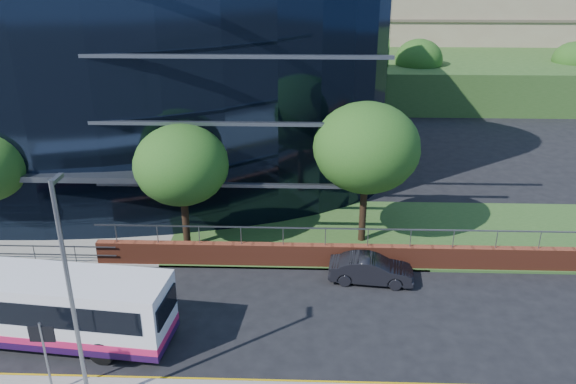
{
  "coord_description": "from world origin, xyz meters",
  "views": [
    {
      "loc": [
        13.04,
        -16.33,
        13.82
      ],
      "look_at": [
        12.21,
        8.0,
        3.61
      ],
      "focal_mm": 35.0,
      "sensor_mm": 36.0,
      "label": 1
    }
  ],
  "objects_px": {
    "streetlight_east": "(71,294)",
    "city_bus": "(38,306)",
    "tree_dist_f": "(574,60)",
    "tree_far_d": "(367,148)",
    "street_sign": "(43,343)",
    "tree_far_c": "(181,165)",
    "tree_dist_e": "(419,59)",
    "parked_car": "(371,269)"
  },
  "relations": [
    {
      "from": "tree_dist_e",
      "to": "city_bus",
      "type": "distance_m",
      "value": 44.1
    },
    {
      "from": "street_sign",
      "to": "tree_dist_e",
      "type": "bearing_deg",
      "value": 64.88
    },
    {
      "from": "tree_far_c",
      "to": "street_sign",
      "type": "bearing_deg",
      "value": -103.29
    },
    {
      "from": "tree_far_d",
      "to": "tree_dist_e",
      "type": "bearing_deg",
      "value": 75.07
    },
    {
      "from": "street_sign",
      "to": "parked_car",
      "type": "bearing_deg",
      "value": 33.47
    },
    {
      "from": "tree_far_d",
      "to": "streetlight_east",
      "type": "height_order",
      "value": "streetlight_east"
    },
    {
      "from": "tree_dist_f",
      "to": "streetlight_east",
      "type": "distance_m",
      "value": 55.74
    },
    {
      "from": "tree_dist_e",
      "to": "streetlight_east",
      "type": "height_order",
      "value": "streetlight_east"
    },
    {
      "from": "tree_dist_f",
      "to": "streetlight_east",
      "type": "bearing_deg",
      "value": -127.58
    },
    {
      "from": "tree_far_c",
      "to": "streetlight_east",
      "type": "xyz_separation_m",
      "value": [
        -1.0,
        -11.17,
        -0.1
      ]
    },
    {
      "from": "tree_far_c",
      "to": "tree_dist_e",
      "type": "relative_size",
      "value": 1.0
    },
    {
      "from": "tree_far_d",
      "to": "tree_dist_f",
      "type": "relative_size",
      "value": 1.23
    },
    {
      "from": "streetlight_east",
      "to": "parked_car",
      "type": "height_order",
      "value": "streetlight_east"
    },
    {
      "from": "street_sign",
      "to": "tree_dist_f",
      "type": "distance_m",
      "value": 56.25
    },
    {
      "from": "city_bus",
      "to": "parked_car",
      "type": "height_order",
      "value": "city_bus"
    },
    {
      "from": "tree_dist_f",
      "to": "city_bus",
      "type": "distance_m",
      "value": 55.08
    },
    {
      "from": "tree_far_d",
      "to": "tree_dist_f",
      "type": "xyz_separation_m",
      "value": [
        24.0,
        32.0,
        -0.98
      ]
    },
    {
      "from": "street_sign",
      "to": "city_bus",
      "type": "xyz_separation_m",
      "value": [
        -1.65,
        3.01,
        -0.64
      ]
    },
    {
      "from": "streetlight_east",
      "to": "parked_car",
      "type": "xyz_separation_m",
      "value": [
        10.08,
        8.24,
        -3.81
      ]
    },
    {
      "from": "streetlight_east",
      "to": "city_bus",
      "type": "bearing_deg",
      "value": 131.2
    },
    {
      "from": "streetlight_east",
      "to": "tree_dist_f",
      "type": "bearing_deg",
      "value": 52.42
    },
    {
      "from": "tree_dist_f",
      "to": "tree_far_d",
      "type": "bearing_deg",
      "value": -126.87
    },
    {
      "from": "tree_far_c",
      "to": "tree_far_d",
      "type": "height_order",
      "value": "tree_far_d"
    },
    {
      "from": "tree_dist_e",
      "to": "tree_dist_f",
      "type": "height_order",
      "value": "tree_dist_e"
    },
    {
      "from": "tree_far_c",
      "to": "city_bus",
      "type": "bearing_deg",
      "value": -118.67
    },
    {
      "from": "tree_far_d",
      "to": "city_bus",
      "type": "bearing_deg",
      "value": -146.87
    },
    {
      "from": "tree_far_d",
      "to": "streetlight_east",
      "type": "bearing_deg",
      "value": -129.4
    },
    {
      "from": "street_sign",
      "to": "tree_dist_e",
      "type": "xyz_separation_m",
      "value": [
        19.5,
        41.59,
        2.39
      ]
    },
    {
      "from": "street_sign",
      "to": "tree_far_d",
      "type": "xyz_separation_m",
      "value": [
        11.5,
        11.59,
        3.04
      ]
    },
    {
      "from": "tree_far_d",
      "to": "tree_dist_f",
      "type": "height_order",
      "value": "tree_far_d"
    },
    {
      "from": "tree_far_c",
      "to": "tree_dist_f",
      "type": "relative_size",
      "value": 1.08
    },
    {
      "from": "streetlight_east",
      "to": "parked_car",
      "type": "bearing_deg",
      "value": 39.28
    },
    {
      "from": "street_sign",
      "to": "tree_far_c",
      "type": "relative_size",
      "value": 0.43
    },
    {
      "from": "tree_far_d",
      "to": "streetlight_east",
      "type": "relative_size",
      "value": 0.93
    },
    {
      "from": "tree_dist_f",
      "to": "streetlight_east",
      "type": "xyz_separation_m",
      "value": [
        -34.0,
        -44.17,
        0.23
      ]
    },
    {
      "from": "street_sign",
      "to": "tree_far_c",
      "type": "distance_m",
      "value": 11.14
    },
    {
      "from": "tree_dist_e",
      "to": "parked_car",
      "type": "xyz_separation_m",
      "value": [
        -7.92,
        -33.93,
        -3.9
      ]
    },
    {
      "from": "tree_dist_f",
      "to": "parked_car",
      "type": "relative_size",
      "value": 1.57
    },
    {
      "from": "tree_far_c",
      "to": "tree_dist_f",
      "type": "height_order",
      "value": "tree_far_c"
    },
    {
      "from": "tree_far_c",
      "to": "tree_far_d",
      "type": "relative_size",
      "value": 0.87
    },
    {
      "from": "tree_far_c",
      "to": "city_bus",
      "type": "relative_size",
      "value": 0.61
    },
    {
      "from": "tree_dist_e",
      "to": "city_bus",
      "type": "height_order",
      "value": "tree_dist_e"
    }
  ]
}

